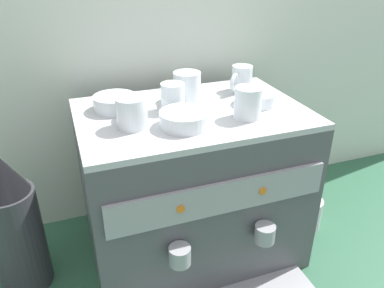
{
  "coord_description": "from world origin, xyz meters",
  "views": [
    {
      "loc": [
        -0.34,
        -0.93,
        0.9
      ],
      "look_at": [
        0.0,
        0.0,
        0.39
      ],
      "focal_mm": 35.66,
      "sensor_mm": 36.0,
      "label": 1
    }
  ],
  "objects": [
    {
      "name": "ceramic_cup_4",
      "position": [
        0.02,
        0.09,
        0.54
      ],
      "size": [
        0.08,
        0.13,
        0.08
      ],
      "color": "silver",
      "rests_on": "espresso_machine"
    },
    {
      "name": "coffee_grinder",
      "position": [
        -0.52,
        0.03,
        0.21
      ],
      "size": [
        0.15,
        0.15,
        0.44
      ],
      "color": "#333338",
      "rests_on": "ground_plane"
    },
    {
      "name": "ground_plane",
      "position": [
        0.0,
        0.0,
        0.0
      ],
      "size": [
        4.0,
        4.0,
        0.0
      ],
      "primitive_type": "plane",
      "color": "#28563D"
    },
    {
      "name": "ceramic_cup_2",
      "position": [
        -0.18,
        -0.05,
        0.53
      ],
      "size": [
        0.08,
        0.12,
        0.08
      ],
      "color": "silver",
      "rests_on": "espresso_machine"
    },
    {
      "name": "ceramic_cup_1",
      "position": [
        -0.05,
        0.03,
        0.53
      ],
      "size": [
        0.06,
        0.1,
        0.08
      ],
      "color": "silver",
      "rests_on": "espresso_machine"
    },
    {
      "name": "espresso_machine",
      "position": [
        0.0,
        -0.0,
        0.25
      ],
      "size": [
        0.63,
        0.53,
        0.49
      ],
      "color": "#4C4C51",
      "rests_on": "ground_plane"
    },
    {
      "name": "milk_pitcher",
      "position": [
        0.42,
        -0.04,
        0.06
      ],
      "size": [
        0.11,
        0.11,
        0.11
      ],
      "primitive_type": "cylinder",
      "color": "#B7B7BC",
      "rests_on": "ground_plane"
    },
    {
      "name": "tiled_backsplash_wall",
      "position": [
        0.0,
        0.31,
        0.58
      ],
      "size": [
        2.8,
        0.03,
        1.17
      ],
      "primitive_type": "cube",
      "color": "silver",
      "rests_on": "ground_plane"
    },
    {
      "name": "ceramic_cup_3",
      "position": [
        0.2,
        0.1,
        0.53
      ],
      "size": [
        0.09,
        0.08,
        0.08
      ],
      "color": "silver",
      "rests_on": "espresso_machine"
    },
    {
      "name": "ceramic_bowl_1",
      "position": [
        -0.2,
        0.08,
        0.51
      ],
      "size": [
        0.12,
        0.12,
        0.04
      ],
      "color": "silver",
      "rests_on": "espresso_machine"
    },
    {
      "name": "ceramic_cup_0",
      "position": [
        0.12,
        -0.09,
        0.54
      ],
      "size": [
        0.09,
        0.1,
        0.08
      ],
      "color": "silver",
      "rests_on": "espresso_machine"
    },
    {
      "name": "ceramic_bowl_2",
      "position": [
        -0.05,
        -0.09,
        0.51
      ],
      "size": [
        0.13,
        0.13,
        0.04
      ],
      "color": "silver",
      "rests_on": "espresso_machine"
    },
    {
      "name": "ceramic_bowl_0",
      "position": [
        0.19,
        -0.02,
        0.51
      ],
      "size": [
        0.11,
        0.11,
        0.04
      ],
      "color": "silver",
      "rests_on": "espresso_machine"
    }
  ]
}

